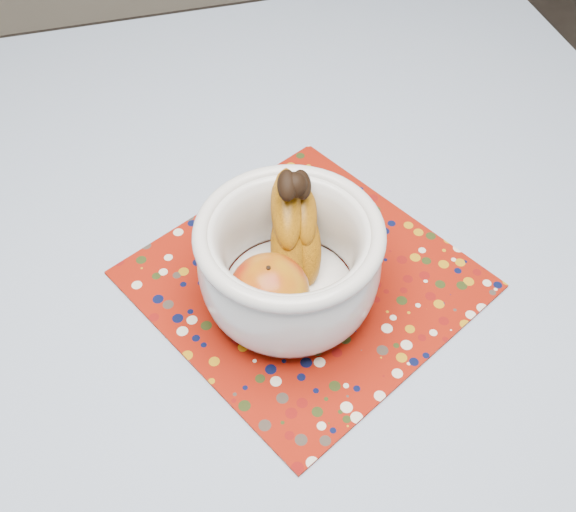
% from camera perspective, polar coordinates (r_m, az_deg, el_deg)
% --- Properties ---
extents(table, '(1.20, 1.20, 0.75)m').
position_cam_1_polar(table, '(0.89, -3.18, -6.78)').
color(table, brown).
rests_on(table, ground).
extents(tablecloth, '(1.32, 1.32, 0.01)m').
position_cam_1_polar(tablecloth, '(0.82, -3.43, -3.67)').
color(tablecloth, '#6581A9').
rests_on(tablecloth, table).
extents(placemat, '(0.47, 0.47, 0.00)m').
position_cam_1_polar(placemat, '(0.83, 1.43, -1.99)').
color(placemat, maroon).
rests_on(placemat, tablecloth).
extents(fruit_bowl, '(0.21, 0.22, 0.16)m').
position_cam_1_polar(fruit_bowl, '(0.76, 0.17, 0.17)').
color(fruit_bowl, silver).
rests_on(fruit_bowl, placemat).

